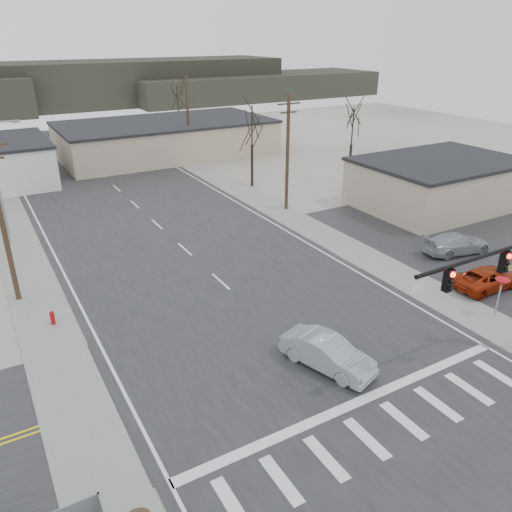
{
  "coord_description": "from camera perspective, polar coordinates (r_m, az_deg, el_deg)",
  "views": [
    {
      "loc": [
        -12.24,
        -17.77,
        14.69
      ],
      "look_at": [
        1.11,
        5.42,
        2.6
      ],
      "focal_mm": 35.0,
      "sensor_mm": 36.0,
      "label": 1
    }
  ],
  "objects": [
    {
      "name": "upole_left_b",
      "position": [
        31.24,
        -27.13,
        3.94
      ],
      "size": [
        2.2,
        0.3,
        10.0
      ],
      "color": "#493021",
      "rests_on": "ground"
    },
    {
      "name": "car_far_a",
      "position": [
        65.29,
        -19.27,
        10.76
      ],
      "size": [
        3.97,
        6.12,
        1.65
      ],
      "primitive_type": "imported",
      "rotation": [
        0.0,
        0.0,
        3.46
      ],
      "color": "black",
      "rests_on": "main_road"
    },
    {
      "name": "hill_right",
      "position": [
        125.02,
        0.08,
        18.83
      ],
      "size": [
        60.0,
        18.0,
        5.5
      ],
      "primitive_type": "cube",
      "color": "#333026",
      "rests_on": "ground"
    },
    {
      "name": "sidewalk_right",
      "position": [
        46.51,
        1.17,
        5.94
      ],
      "size": [
        3.0,
        90.0,
        0.06
      ],
      "primitive_type": "cube",
      "color": "gray",
      "rests_on": "ground"
    },
    {
      "name": "upole_right_a",
      "position": [
        43.96,
        3.63,
        11.83
      ],
      "size": [
        2.2,
        0.3,
        10.0
      ],
      "color": "#493021",
      "rests_on": "ground"
    },
    {
      "name": "tree_right_mid",
      "position": [
        51.03,
        -0.47,
        14.43
      ],
      "size": [
        3.74,
        3.74,
        8.33
      ],
      "color": "black",
      "rests_on": "ground"
    },
    {
      "name": "sidewalk_left",
      "position": [
        40.54,
        -25.46,
        0.64
      ],
      "size": [
        3.0,
        90.0,
        0.06
      ],
      "primitive_type": "cube",
      "color": "gray",
      "rests_on": "ground"
    },
    {
      "name": "car_parked_red",
      "position": [
        34.1,
        24.86,
        -2.35
      ],
      "size": [
        4.73,
        2.29,
        1.3
      ],
      "primitive_type": "imported",
      "rotation": [
        0.0,
        0.0,
        1.54
      ],
      "color": "#942108",
      "rests_on": "parking_lot"
    },
    {
      "name": "cross_road",
      "position": [
        26.09,
        3.88,
        -9.96
      ],
      "size": [
        90.0,
        10.0,
        0.04
      ],
      "primitive_type": "cube",
      "color": "#242326",
      "rests_on": "ground"
    },
    {
      "name": "main_road",
      "position": [
        37.93,
        -8.72,
        1.27
      ],
      "size": [
        18.0,
        110.0,
        0.05
      ],
      "primitive_type": "cube",
      "color": "#242326",
      "rests_on": "ground"
    },
    {
      "name": "parking_lot",
      "position": [
        42.65,
        22.16,
        2.33
      ],
      "size": [
        18.0,
        20.0,
        0.03
      ],
      "primitive_type": "cube",
      "color": "#242326",
      "rests_on": "ground"
    },
    {
      "name": "tree_right_far",
      "position": [
        75.45,
        -8.94,
        17.1
      ],
      "size": [
        3.52,
        3.52,
        7.84
      ],
      "color": "black",
      "rests_on": "ground"
    },
    {
      "name": "yield_sign",
      "position": [
        30.43,
        26.26,
        -2.89
      ],
      "size": [
        0.8,
        0.8,
        2.35
      ],
      "color": "gray",
      "rests_on": "ground"
    },
    {
      "name": "fire_hydrant",
      "position": [
        29.51,
        -22.24,
        -6.54
      ],
      "size": [
        0.24,
        0.24,
        0.87
      ],
      "color": "#A50C0C",
      "rests_on": "ground"
    },
    {
      "name": "car_far_b",
      "position": [
        84.44,
        -21.84,
        13.15
      ],
      "size": [
        1.84,
        4.27,
        1.44
      ],
      "primitive_type": "imported",
      "rotation": [
        0.0,
        0.0,
        0.03
      ],
      "color": "black",
      "rests_on": "main_road"
    },
    {
      "name": "tree_lot",
      "position": [
        53.26,
        10.96,
        14.04
      ],
      "size": [
        3.52,
        3.52,
        7.84
      ],
      "color": "black",
      "rests_on": "ground"
    },
    {
      "name": "building_lot",
      "position": [
        48.54,
        20.13,
        7.87
      ],
      "size": [
        14.3,
        10.3,
        4.3
      ],
      "color": "tan",
      "rests_on": "ground"
    },
    {
      "name": "hill_center",
      "position": [
        117.43,
        -17.31,
        18.32
      ],
      "size": [
        80.0,
        18.0,
        9.0
      ],
      "primitive_type": "cube",
      "color": "#333026",
      "rests_on": "ground"
    },
    {
      "name": "car_parked_silver",
      "position": [
        38.63,
        21.96,
        1.34
      ],
      "size": [
        5.33,
        2.93,
        1.46
      ],
      "primitive_type": "imported",
      "rotation": [
        0.0,
        0.0,
        1.39
      ],
      "color": "#95989E",
      "rests_on": "parking_lot"
    },
    {
      "name": "building_right_far",
      "position": [
        66.83,
        -10.22,
        13.13
      ],
      "size": [
        26.3,
        14.3,
        4.3
      ],
      "color": "tan",
      "rests_on": "ground"
    },
    {
      "name": "sedan_crossing",
      "position": [
        24.21,
        8.16,
        -10.92
      ],
      "size": [
        3.03,
        4.97,
        1.55
      ],
      "primitive_type": "imported",
      "rotation": [
        0.0,
        0.0,
        0.32
      ],
      "color": "#969C9F",
      "rests_on": "main_road"
    },
    {
      "name": "upole_right_b",
      "position": [
        63.17,
        -7.8,
        15.48
      ],
      "size": [
        2.2,
        0.3,
        10.0
      ],
      "color": "#493021",
      "rests_on": "ground"
    },
    {
      "name": "ground",
      "position": [
        26.1,
        3.88,
        -10.0
      ],
      "size": [
        140.0,
        140.0,
        0.0
      ],
      "primitive_type": "plane",
      "color": "beige",
      "rests_on": "ground"
    }
  ]
}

